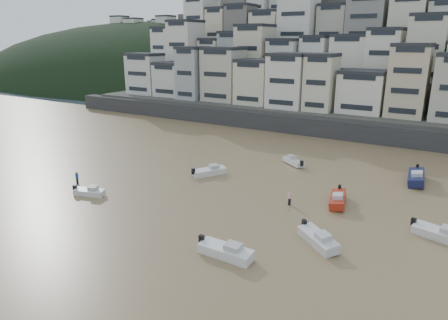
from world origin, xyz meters
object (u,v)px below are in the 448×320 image
Objects in this scene: boat_a at (226,249)px; person_pink at (290,198)px; boat_e at (338,198)px; person_blue at (77,178)px; boat_j at (89,191)px; boat_d at (440,232)px; boat_h at (294,161)px; boat_i at (417,176)px; boat_f at (209,170)px; boat_b at (318,237)px.

boat_a is 13.67m from person_pink.
boat_e is 33.35m from person_blue.
boat_j is 4.97m from person_blue.
boat_d is at bearing 60.26° from boat_e.
boat_e is (5.14, 16.82, 0.00)m from boat_a.
boat_h is 2.63× the size of person_blue.
boat_a is 0.83× the size of boat_i.
boat_d is at bearing 179.61° from boat_h.
person_pink is at bearing -166.35° from boat_d.
boat_i is (-3.84, 16.20, 0.18)m from boat_d.
person_blue reaches higher than boat_j.
boat_i is at bearing 139.48° from boat_e.
boat_h is 0.88× the size of boat_f.
boat_e is at bearing 9.80° from boat_j.
boat_d is 15.49m from person_pink.
boat_a is at bearing -95.26° from boat_b.
person_pink reaches higher than boat_b.
boat_i reaches higher than boat_h.
boat_h is at bearing 100.97° from boat_a.
boat_i is (16.99, 1.12, 0.28)m from boat_h.
boat_i reaches higher than boat_j.
person_pink is at bearing -75.94° from boat_f.
boat_f is 0.99× the size of boat_d.
boat_i is 1.22× the size of boat_b.
boat_b is 32.57m from person_blue.
boat_i is at bearing -140.73° from boat_h.
boat_j is at bearing -150.88° from boat_d.
boat_j is 2.40× the size of person_pink.
boat_i is (12.08, 29.55, 0.15)m from boat_a.
person_pink is (26.73, 7.97, 0.00)m from person_blue.
person_blue is at bearing 163.53° from boat_f.
boat_e reaches higher than boat_a.
boat_b reaches higher than boat_d.
boat_d is 1.27× the size of boat_j.
boat_i is 3.81× the size of person_pink.
boat_b is at bearing 1.11° from person_blue.
boat_j is at bearing -57.76° from boat_i.
boat_h is 1.10× the size of boat_j.
boat_h is 24.78m from boat_b.
boat_e is (-10.78, 3.46, 0.03)m from boat_d.
boat_b is (-5.82, -23.23, -0.16)m from boat_i.
boat_f is at bearing 87.40° from boat_h.
boat_a is 22.07m from boat_j.
person_blue is 1.00× the size of person_pink.
boat_d is 38.88m from boat_j.
boat_e is 29.91m from boat_j.
boat_i is at bearing 53.76° from person_pink.
boat_f is 22.65m from boat_b.
person_blue is at bearing 168.95° from boat_a.
boat_i is at bearing 31.87° from person_blue.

